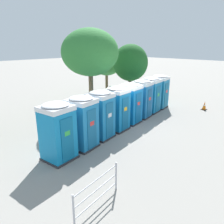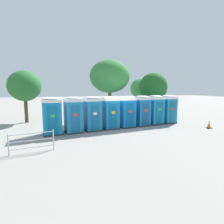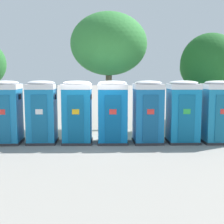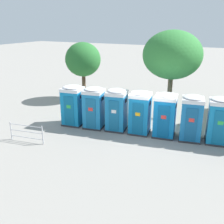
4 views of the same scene
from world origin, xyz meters
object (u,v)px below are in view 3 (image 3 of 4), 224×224
at_px(portapotty_1, 6,112).
at_px(portapotty_6, 183,111).
at_px(street_tree_0, 210,65).
at_px(portapotty_3, 77,112).
at_px(portapotty_5, 148,112).
at_px(street_tree_3, 205,68).
at_px(portapotty_4, 113,112).
at_px(portapotty_7, 218,111).
at_px(portapotty_2, 42,112).
at_px(street_tree_1, 109,44).

height_order(portapotty_1, portapotty_6, same).
height_order(portapotty_1, street_tree_0, street_tree_0).
distance_m(portapotty_3, portapotty_5, 2.87).
height_order(portapotty_5, street_tree_3, street_tree_3).
distance_m(portapotty_4, portapotty_7, 4.30).
relative_size(portapotty_2, street_tree_0, 0.53).
xyz_separation_m(street_tree_1, street_tree_3, (5.31, 3.86, -1.09)).
distance_m(portapotty_1, portapotty_6, 7.16).
xyz_separation_m(portapotty_4, portapotty_5, (1.42, 0.19, 0.00)).
distance_m(portapotty_3, portapotty_4, 1.43).
height_order(portapotty_6, street_tree_3, street_tree_3).
height_order(portapotty_2, street_tree_3, street_tree_3).
relative_size(portapotty_1, street_tree_0, 0.53).
distance_m(portapotty_2, street_tree_1, 5.04).
bearing_deg(street_tree_1, street_tree_0, 7.58).
relative_size(portapotty_2, portapotty_4, 1.00).
bearing_deg(portapotty_3, portapotty_5, 7.37).
height_order(portapotty_1, portapotty_4, same).
distance_m(portapotty_4, street_tree_0, 6.11).
relative_size(portapotty_4, portapotty_6, 1.00).
bearing_deg(street_tree_0, portapotty_4, -140.07).
distance_m(portapotty_5, portapotty_7, 2.87).
relative_size(portapotty_5, street_tree_0, 0.53).
height_order(portapotty_3, street_tree_1, street_tree_1).
distance_m(portapotty_2, portapotty_7, 7.16).
bearing_deg(portapotty_1, street_tree_3, 39.80).
distance_m(portapotty_5, street_tree_1, 4.56).
xyz_separation_m(portapotty_2, street_tree_0, (7.28, 4.05, 1.97)).
bearing_deg(portapotty_2, portapotty_6, 7.70).
bearing_deg(portapotty_7, street_tree_1, 153.14).
distance_m(portapotty_6, street_tree_1, 5.21).
bearing_deg(portapotty_6, portapotty_1, -171.82).
distance_m(portapotty_1, street_tree_1, 5.97).
height_order(portapotty_5, street_tree_0, street_tree_0).
xyz_separation_m(street_tree_0, street_tree_1, (-5.00, -0.67, 0.99)).
height_order(portapotty_2, portapotty_6, same).
relative_size(portapotty_4, street_tree_3, 0.57).
relative_size(portapotty_5, street_tree_3, 0.57).
relative_size(portapotty_1, portapotty_7, 1.00).
height_order(portapotty_2, street_tree_0, street_tree_0).
xyz_separation_m(portapotty_4, portapotty_6, (2.83, 0.43, -0.00)).
xyz_separation_m(portapotty_2, street_tree_1, (2.28, 3.39, 2.96)).
xyz_separation_m(portapotty_3, street_tree_1, (0.86, 3.23, 2.96)).
bearing_deg(portapotty_7, portapotty_3, -172.11).
height_order(portapotty_3, street_tree_0, street_tree_0).
bearing_deg(street_tree_1, portapotty_3, -104.94).
bearing_deg(portapotty_1, portapotty_6, 8.18).
distance_m(portapotty_4, street_tree_1, 4.28).
relative_size(portapotty_2, portapotty_7, 1.00).
distance_m(portapotty_4, street_tree_3, 8.59).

